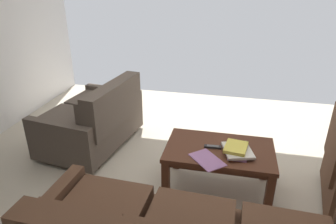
# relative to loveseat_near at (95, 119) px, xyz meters

# --- Properties ---
(ground_plane) EXTENTS (5.68, 5.36, 0.01)m
(ground_plane) POSITION_rel_loveseat_near_xyz_m (-1.38, 0.64, -0.36)
(ground_plane) COLOR beige
(loveseat_near) EXTENTS (1.02, 1.36, 0.84)m
(loveseat_near) POSITION_rel_loveseat_near_xyz_m (0.00, 0.00, 0.00)
(loveseat_near) COLOR black
(loveseat_near) RESTS_ON ground
(coffee_table) EXTENTS (1.02, 0.63, 0.47)m
(coffee_table) POSITION_rel_loveseat_near_xyz_m (-1.54, 0.54, 0.04)
(coffee_table) COLOR #4C2819
(coffee_table) RESTS_ON ground
(book_stack) EXTENTS (0.31, 0.35, 0.08)m
(book_stack) POSITION_rel_loveseat_near_xyz_m (-1.70, 0.60, 0.15)
(book_stack) COLOR #996699
(book_stack) RESTS_ON coffee_table
(tv_remote) EXTENTS (0.16, 0.05, 0.02)m
(tv_remote) POSITION_rel_loveseat_near_xyz_m (-1.47, 0.55, 0.13)
(tv_remote) COLOR black
(tv_remote) RESTS_ON coffee_table
(loose_magazine) EXTENTS (0.36, 0.37, 0.01)m
(loose_magazine) POSITION_rel_loveseat_near_xyz_m (-1.44, 0.77, 0.12)
(loose_magazine) COLOR #996699
(loose_magazine) RESTS_ON coffee_table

